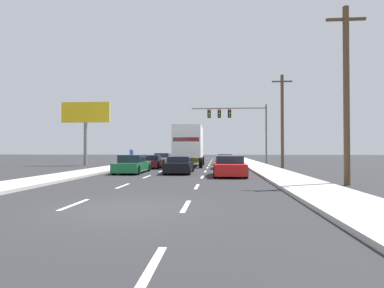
% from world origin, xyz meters
% --- Properties ---
extents(ground_plane, '(140.00, 140.00, 0.00)m').
position_xyz_m(ground_plane, '(0.00, 25.00, 0.00)').
color(ground_plane, '#2B2B2D').
extents(sidewalk_right, '(2.56, 80.00, 0.14)m').
position_xyz_m(sidewalk_right, '(6.53, 20.00, 0.07)').
color(sidewalk_right, '#B2AFA8').
rests_on(sidewalk_right, ground_plane).
extents(sidewalk_left, '(2.56, 80.00, 0.14)m').
position_xyz_m(sidewalk_left, '(-6.53, 20.00, 0.07)').
color(sidewalk_left, '#B2AFA8').
rests_on(sidewalk_left, ground_plane).
extents(lane_markings, '(3.54, 57.00, 0.01)m').
position_xyz_m(lane_markings, '(0.00, 23.04, 0.00)').
color(lane_markings, silver).
rests_on(lane_markings, ground_plane).
extents(car_silver, '(1.96, 4.43, 1.28)m').
position_xyz_m(car_silver, '(-3.48, 26.46, 0.58)').
color(car_silver, '#B7BABF').
rests_on(car_silver, ground_plane).
extents(car_maroon, '(2.02, 4.25, 1.17)m').
position_xyz_m(car_maroon, '(-3.43, 20.02, 0.53)').
color(car_maroon, maroon).
rests_on(car_maroon, ground_plane).
extents(car_green, '(1.92, 4.72, 1.29)m').
position_xyz_m(car_green, '(-3.44, 13.62, 0.58)').
color(car_green, '#196B38').
rests_on(car_green, ground_plane).
extents(box_truck, '(2.77, 8.42, 3.84)m').
position_xyz_m(box_truck, '(-0.11, 22.20, 2.16)').
color(box_truck, white).
rests_on(box_truck, ground_plane).
extents(car_black, '(1.84, 4.52, 1.19)m').
position_xyz_m(car_black, '(-0.06, 13.71, 0.56)').
color(car_black, black).
rests_on(car_black, ground_plane).
extents(car_white, '(1.84, 4.33, 1.17)m').
position_xyz_m(car_white, '(3.41, 26.70, 0.55)').
color(car_white, white).
rests_on(car_white, ground_plane).
extents(car_navy, '(1.89, 4.46, 1.18)m').
position_xyz_m(car_navy, '(3.37, 19.52, 0.54)').
color(car_navy, '#141E4C').
rests_on(car_navy, ground_plane).
extents(car_red, '(2.01, 4.51, 1.28)m').
position_xyz_m(car_red, '(3.37, 11.52, 0.59)').
color(car_red, red).
rests_on(car_red, ground_plane).
extents(traffic_signal_mast, '(9.01, 0.69, 7.05)m').
position_xyz_m(traffic_signal_mast, '(4.35, 29.83, 5.49)').
color(traffic_signal_mast, '#595B56').
rests_on(traffic_signal_mast, ground_plane).
extents(utility_pole_near, '(1.80, 0.28, 8.37)m').
position_xyz_m(utility_pole_near, '(8.63, 6.54, 4.32)').
color(utility_pole_near, brown).
rests_on(utility_pole_near, ground_plane).
extents(utility_pole_mid, '(1.80, 0.28, 8.43)m').
position_xyz_m(utility_pole_mid, '(8.46, 20.57, 4.35)').
color(utility_pole_mid, brown).
rests_on(utility_pole_mid, ground_plane).
extents(roadside_billboard, '(5.20, 0.36, 6.67)m').
position_xyz_m(roadside_billboard, '(-11.24, 23.84, 4.91)').
color(roadside_billboard, slate).
rests_on(roadside_billboard, ground_plane).
extents(pedestrian_near_corner, '(0.38, 0.38, 1.67)m').
position_xyz_m(pedestrian_near_corner, '(-6.28, 23.75, 0.97)').
color(pedestrian_near_corner, '#1E233F').
rests_on(pedestrian_near_corner, sidewalk_left).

